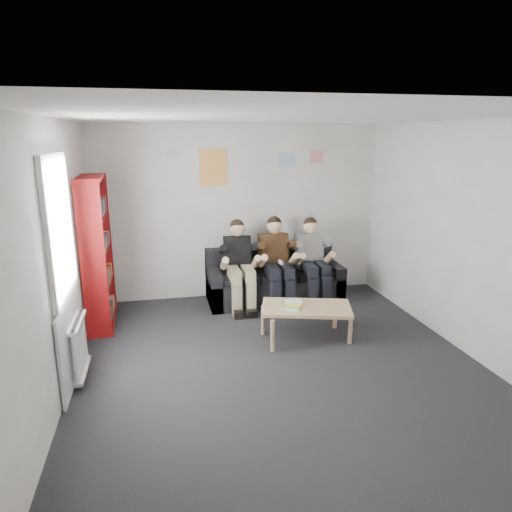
{
  "coord_description": "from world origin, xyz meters",
  "views": [
    {
      "loc": [
        -1.27,
        -4.52,
        2.51
      ],
      "look_at": [
        0.01,
        1.3,
        0.94
      ],
      "focal_mm": 32.0,
      "sensor_mm": 36.0,
      "label": 1
    }
  ],
  "objects_px": {
    "coffee_table": "(306,310)",
    "person_middle": "(277,263)",
    "bookshelf": "(98,253)",
    "person_left": "(240,266)",
    "sofa": "(274,282)",
    "person_right": "(313,261)"
  },
  "relations": [
    {
      "from": "sofa",
      "to": "coffee_table",
      "type": "distance_m",
      "value": 1.51
    },
    {
      "from": "bookshelf",
      "to": "coffee_table",
      "type": "distance_m",
      "value": 2.84
    },
    {
      "from": "person_middle",
      "to": "person_right",
      "type": "height_order",
      "value": "person_middle"
    },
    {
      "from": "bookshelf",
      "to": "person_left",
      "type": "distance_m",
      "value": 2.01
    },
    {
      "from": "person_middle",
      "to": "person_left",
      "type": "bearing_deg",
      "value": 174.39
    },
    {
      "from": "sofa",
      "to": "person_middle",
      "type": "distance_m",
      "value": 0.42
    },
    {
      "from": "sofa",
      "to": "coffee_table",
      "type": "height_order",
      "value": "sofa"
    },
    {
      "from": "person_middle",
      "to": "bookshelf",
      "type": "bearing_deg",
      "value": -179.06
    },
    {
      "from": "person_middle",
      "to": "sofa",
      "type": "bearing_deg",
      "value": 84.56
    },
    {
      "from": "person_middle",
      "to": "person_right",
      "type": "distance_m",
      "value": 0.58
    },
    {
      "from": "bookshelf",
      "to": "person_right",
      "type": "relative_size",
      "value": 1.56
    },
    {
      "from": "bookshelf",
      "to": "person_middle",
      "type": "xyz_separation_m",
      "value": [
        2.54,
        0.28,
        -0.36
      ]
    },
    {
      "from": "person_left",
      "to": "person_middle",
      "type": "bearing_deg",
      "value": 6.13
    },
    {
      "from": "coffee_table",
      "to": "person_middle",
      "type": "height_order",
      "value": "person_middle"
    },
    {
      "from": "person_right",
      "to": "sofa",
      "type": "bearing_deg",
      "value": 162.36
    },
    {
      "from": "person_middle",
      "to": "person_right",
      "type": "bearing_deg",
      "value": -5.21
    },
    {
      "from": "person_left",
      "to": "person_right",
      "type": "height_order",
      "value": "person_left"
    },
    {
      "from": "coffee_table",
      "to": "person_left",
      "type": "xyz_separation_m",
      "value": [
        -0.61,
        1.31,
        0.26
      ]
    },
    {
      "from": "sofa",
      "to": "person_left",
      "type": "height_order",
      "value": "person_left"
    },
    {
      "from": "bookshelf",
      "to": "coffee_table",
      "type": "relative_size",
      "value": 1.83
    },
    {
      "from": "coffee_table",
      "to": "person_middle",
      "type": "bearing_deg",
      "value": 91.57
    },
    {
      "from": "sofa",
      "to": "bookshelf",
      "type": "relative_size",
      "value": 1.02
    }
  ]
}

